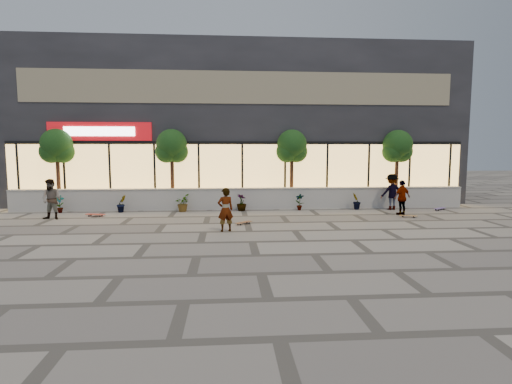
{
  "coord_description": "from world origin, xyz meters",
  "views": [
    {
      "loc": [
        -0.8,
        -12.38,
        2.92
      ],
      "look_at": [
        0.32,
        2.72,
        1.3
      ],
      "focal_mm": 28.0,
      "sensor_mm": 36.0,
      "label": 1
    }
  ],
  "objects": [
    {
      "name": "skater_center",
      "position": [
        -0.85,
        1.7,
        0.78
      ],
      "size": [
        0.65,
        0.52,
        1.57
      ],
      "primitive_type": "imported",
      "rotation": [
        0.0,
        0.0,
        3.43
      ],
      "color": "white",
      "rests_on": "ground"
    },
    {
      "name": "shrub_a",
      "position": [
        -8.5,
        6.45,
        0.41
      ],
      "size": [
        0.43,
        0.29,
        0.81
      ],
      "primitive_type": "imported",
      "color": "#113613",
      "rests_on": "ground"
    },
    {
      "name": "tree_mideast",
      "position": [
        2.5,
        7.7,
        2.99
      ],
      "size": [
        1.6,
        1.5,
        3.92
      ],
      "color": "#4C2A1B",
      "rests_on": "ground"
    },
    {
      "name": "ground",
      "position": [
        0.0,
        0.0,
        0.0
      ],
      "size": [
        80.0,
        80.0,
        0.0
      ],
      "primitive_type": "plane",
      "color": "gray",
      "rests_on": "ground"
    },
    {
      "name": "skateboard_center",
      "position": [
        -0.15,
        3.0,
        0.08
      ],
      "size": [
        0.72,
        0.68,
        0.1
      ],
      "rotation": [
        0.0,
        0.0,
        0.74
      ],
      "color": "brown",
      "rests_on": "ground"
    },
    {
      "name": "skater_left",
      "position": [
        -8.09,
        4.68,
        0.85
      ],
      "size": [
        0.91,
        0.76,
        1.7
      ],
      "primitive_type": "imported",
      "rotation": [
        0.0,
        0.0,
        -0.15
      ],
      "color": "tan",
      "rests_on": "ground"
    },
    {
      "name": "skater_right_far",
      "position": [
        7.18,
        6.3,
        0.87
      ],
      "size": [
        1.22,
        0.83,
        1.74
      ],
      "primitive_type": "imported",
      "rotation": [
        0.0,
        0.0,
        3.31
      ],
      "color": "maroon",
      "rests_on": "ground"
    },
    {
      "name": "planter_wall",
      "position": [
        0.0,
        7.0,
        0.52
      ],
      "size": [
        22.0,
        0.42,
        1.04
      ],
      "color": "#BCB9B3",
      "rests_on": "ground"
    },
    {
      "name": "skateboard_left",
      "position": [
        -6.54,
        5.33,
        0.09
      ],
      "size": [
        0.89,
        0.43,
        0.1
      ],
      "rotation": [
        0.0,
        0.0,
        -0.25
      ],
      "color": "#B83222",
      "rests_on": "ground"
    },
    {
      "name": "retail_building",
      "position": [
        -0.0,
        12.49,
        4.25
      ],
      "size": [
        24.0,
        9.17,
        8.5
      ],
      "color": "#222327",
      "rests_on": "ground"
    },
    {
      "name": "shrub_e",
      "position": [
        2.7,
        6.45,
        0.41
      ],
      "size": [
        0.46,
        0.35,
        0.81
      ],
      "primitive_type": "imported",
      "rotation": [
        0.0,
        0.0,
        3.28
      ],
      "color": "#113613",
      "rests_on": "ground"
    },
    {
      "name": "shrub_f",
      "position": [
        5.5,
        6.45,
        0.41
      ],
      "size": [
        0.55,
        0.57,
        0.81
      ],
      "primitive_type": "imported",
      "rotation": [
        0.0,
        0.0,
        4.1
      ],
      "color": "#113613",
      "rests_on": "ground"
    },
    {
      "name": "tree_midwest",
      "position": [
        -3.5,
        7.7,
        2.99
      ],
      "size": [
        1.6,
        1.5,
        3.92
      ],
      "color": "#4C2A1B",
      "rests_on": "ground"
    },
    {
      "name": "shrub_b",
      "position": [
        -5.7,
        6.45,
        0.41
      ],
      "size": [
        0.57,
        0.57,
        0.81
      ],
      "primitive_type": "imported",
      "rotation": [
        0.0,
        0.0,
        0.82
      ],
      "color": "#113613",
      "rests_on": "ground"
    },
    {
      "name": "tree_west",
      "position": [
        -9.0,
        7.7,
        2.99
      ],
      "size": [
        1.6,
        1.5,
        3.92
      ],
      "color": "#4C2A1B",
      "rests_on": "ground"
    },
    {
      "name": "skater_right_near",
      "position": [
        7.0,
        4.74,
        0.78
      ],
      "size": [
        0.99,
        0.72,
        1.56
      ],
      "primitive_type": "imported",
      "rotation": [
        0.0,
        0.0,
        3.56
      ],
      "color": "silver",
      "rests_on": "ground"
    },
    {
      "name": "skateboard_right_far",
      "position": [
        9.47,
        5.99,
        0.08
      ],
      "size": [
        0.8,
        0.62,
        0.1
      ],
      "rotation": [
        0.0,
        0.0,
        0.58
      ],
      "color": "#604B89",
      "rests_on": "ground"
    },
    {
      "name": "shrub_c",
      "position": [
        -2.9,
        6.45,
        0.41
      ],
      "size": [
        0.68,
        0.77,
        0.81
      ],
      "primitive_type": "imported",
      "rotation": [
        0.0,
        0.0,
        1.64
      ],
      "color": "#113613",
      "rests_on": "ground"
    },
    {
      "name": "skateboard_right_near",
      "position": [
        7.0,
        4.06,
        0.07
      ],
      "size": [
        0.75,
        0.38,
        0.09
      ],
      "rotation": [
        0.0,
        0.0,
        -0.27
      ],
      "color": "olive",
      "rests_on": "ground"
    },
    {
      "name": "tree_east",
      "position": [
        8.0,
        7.7,
        2.99
      ],
      "size": [
        1.6,
        1.5,
        3.92
      ],
      "color": "#4C2A1B",
      "rests_on": "ground"
    },
    {
      "name": "shrub_d",
      "position": [
        -0.1,
        6.45,
        0.41
      ],
      "size": [
        0.64,
        0.64,
        0.81
      ],
      "primitive_type": "imported",
      "rotation": [
        0.0,
        0.0,
        2.46
      ],
      "color": "#113613",
      "rests_on": "ground"
    }
  ]
}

